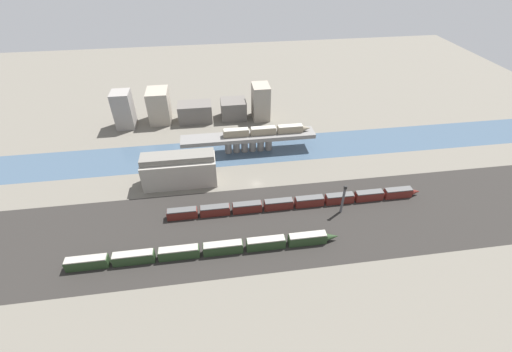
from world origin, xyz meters
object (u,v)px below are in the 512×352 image
object	(u,v)px
train_yard_mid	(297,202)
signal_tower	(343,200)
train_yard_near	(206,250)
train_on_bridge	(267,130)
warehouse_building	(179,170)

from	to	relation	value
train_yard_mid	signal_tower	size ratio (longest dim) A/B	7.97
train_yard_near	signal_tower	world-z (taller)	signal_tower
train_yard_near	train_yard_mid	distance (m)	39.52
train_on_bridge	train_yard_near	distance (m)	67.34
train_yard_near	warehouse_building	bearing A→B (deg)	103.10
warehouse_building	signal_tower	bearing A→B (deg)	-23.99
train_on_bridge	train_yard_mid	xyz separation A→B (m)	(5.05, -41.30, -8.31)
train_yard_mid	warehouse_building	size ratio (longest dim) A/B	3.34
train_yard_mid	signal_tower	distance (m)	16.78
train_yard_mid	warehouse_building	world-z (taller)	warehouse_building
train_on_bridge	signal_tower	world-z (taller)	signal_tower
train_on_bridge	train_yard_mid	distance (m)	42.43
train_on_bridge	train_yard_near	size ratio (longest dim) A/B	0.46
train_yard_near	train_yard_mid	size ratio (longest dim) A/B	0.90
warehouse_building	signal_tower	distance (m)	65.04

